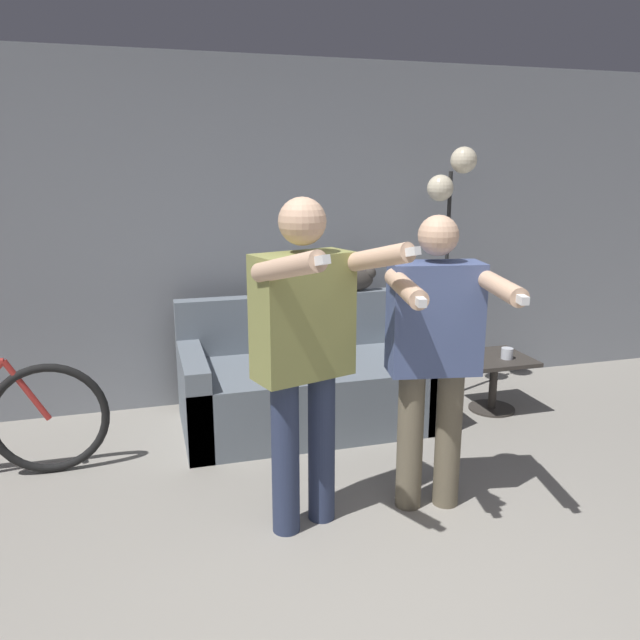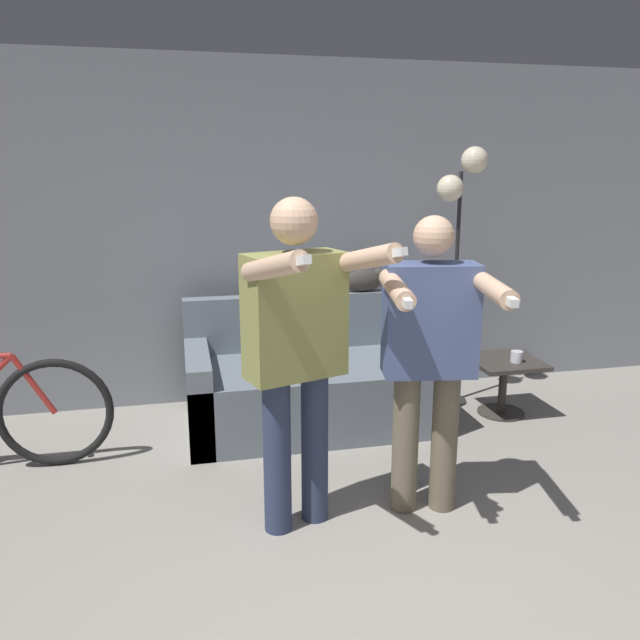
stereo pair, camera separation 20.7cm
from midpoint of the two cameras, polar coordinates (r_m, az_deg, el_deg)
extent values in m
cube|color=gray|center=(4.87, -2.74, 7.78)|extent=(10.00, 0.05, 2.60)
cube|color=slate|center=(4.50, 0.72, -6.73)|extent=(1.77, 0.93, 0.47)
cube|color=slate|center=(4.74, -0.38, -0.09)|extent=(1.77, 0.14, 0.41)
cube|color=slate|center=(4.37, -9.69, -6.60)|extent=(0.16, 0.93, 0.61)
cube|color=slate|center=(4.72, 10.34, -5.06)|extent=(0.16, 0.93, 0.61)
cylinder|color=#2D3856|center=(3.19, -2.04, -12.35)|extent=(0.14, 0.14, 0.81)
cylinder|color=#2D3856|center=(3.29, 1.35, -11.53)|extent=(0.14, 0.14, 0.81)
cube|color=#8C8E4C|center=(3.00, -0.34, 0.38)|extent=(0.52, 0.35, 0.61)
sphere|color=#D8AD8C|center=(2.92, -0.35, 9.01)|extent=(0.23, 0.23, 0.23)
cylinder|color=#D8AD8C|center=(2.62, -2.06, 4.86)|extent=(0.24, 0.51, 0.20)
cube|color=white|center=(2.40, 0.66, 5.42)|extent=(0.07, 0.13, 0.06)
cylinder|color=#D8AD8C|center=(2.86, 6.07, 5.55)|extent=(0.24, 0.51, 0.20)
cube|color=white|center=(2.66, 9.18, 6.07)|extent=(0.07, 0.13, 0.06)
cylinder|color=#6B604C|center=(3.43, 9.56, -11.01)|extent=(0.14, 0.14, 0.77)
cylinder|color=#6B604C|center=(3.47, 13.01, -10.81)|extent=(0.14, 0.14, 0.77)
cube|color=#475684|center=(3.23, 11.86, 0.01)|extent=(0.50, 0.30, 0.58)
sphere|color=#D8AD8C|center=(3.16, 12.24, 7.49)|extent=(0.20, 0.20, 0.20)
cylinder|color=#D8AD8C|center=(2.90, 9.03, 2.85)|extent=(0.18, 0.51, 0.11)
cube|color=white|center=(2.66, 10.10, 1.66)|extent=(0.06, 0.13, 0.04)
cylinder|color=#D8AD8C|center=(3.02, 17.32, 2.83)|extent=(0.18, 0.51, 0.11)
cube|color=white|center=(2.79, 19.04, 1.69)|extent=(0.06, 0.13, 0.04)
ellipsoid|color=#3D3833|center=(4.80, 5.23, 3.59)|extent=(0.30, 0.12, 0.17)
sphere|color=#3D3833|center=(4.83, 6.67, 4.25)|extent=(0.09, 0.09, 0.09)
ellipsoid|color=#3D3833|center=(4.78, 3.37, 2.86)|extent=(0.16, 0.04, 0.04)
cone|color=#3D3833|center=(4.80, 6.57, 4.61)|extent=(0.03, 0.03, 0.02)
cone|color=#3D3833|center=(4.83, 6.44, 4.67)|extent=(0.03, 0.03, 0.02)
cylinder|color=black|center=(5.11, 12.88, -7.17)|extent=(0.26, 0.26, 0.02)
cylinder|color=black|center=(4.87, 13.43, 2.54)|extent=(0.03, 0.03, 1.78)
sphere|color=#F4E5C1|center=(4.83, 15.19, 13.94)|extent=(0.19, 0.19, 0.19)
sphere|color=#F4E5C1|center=(4.75, 13.07, 11.65)|extent=(0.19, 0.19, 0.19)
cylinder|color=#38332D|center=(4.98, 17.37, -8.06)|extent=(0.35, 0.35, 0.02)
cylinder|color=#38332D|center=(4.92, 17.52, -6.01)|extent=(0.06, 0.06, 0.40)
cube|color=#38332D|center=(4.85, 17.71, -3.65)|extent=(0.50, 0.50, 0.03)
cylinder|color=silver|center=(4.80, 18.73, -3.20)|extent=(0.09, 0.09, 0.08)
torus|color=black|center=(4.15, -21.74, -7.90)|extent=(0.69, 0.05, 0.69)
cylinder|color=#B72D28|center=(4.11, -23.41, -5.47)|extent=(0.24, 0.04, 0.40)
camera|label=1|loc=(0.10, -88.39, 0.40)|focal=35.00mm
camera|label=2|loc=(0.10, 91.61, -0.40)|focal=35.00mm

